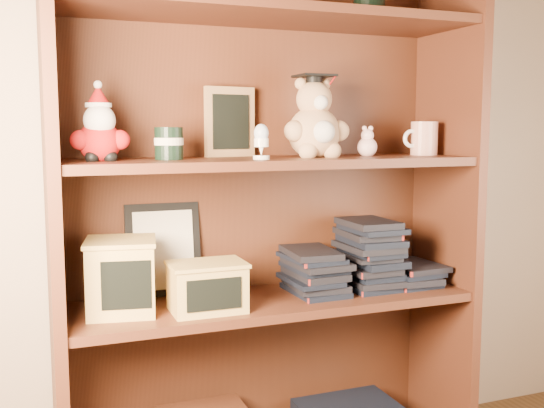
{
  "coord_description": "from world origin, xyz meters",
  "views": [
    {
      "loc": [
        -0.49,
        -0.35,
        1.03
      ],
      "look_at": [
        0.15,
        1.3,
        0.82
      ],
      "focal_mm": 42.0,
      "sensor_mm": 36.0,
      "label": 1
    }
  ],
  "objects_px": {
    "bookcase": "(265,216)",
    "grad_teddy_bear": "(315,125)",
    "teacher_mug": "(423,138)",
    "treats_box": "(121,276)"
  },
  "relations": [
    {
      "from": "bookcase",
      "to": "treats_box",
      "type": "distance_m",
      "value": 0.44
    },
    {
      "from": "grad_teddy_bear",
      "to": "teacher_mug",
      "type": "relative_size",
      "value": 2.08
    },
    {
      "from": "bookcase",
      "to": "teacher_mug",
      "type": "distance_m",
      "value": 0.55
    },
    {
      "from": "bookcase",
      "to": "grad_teddy_bear",
      "type": "height_order",
      "value": "bookcase"
    },
    {
      "from": "teacher_mug",
      "to": "treats_box",
      "type": "relative_size",
      "value": 0.55
    },
    {
      "from": "teacher_mug",
      "to": "treats_box",
      "type": "xyz_separation_m",
      "value": [
        -0.92,
        -0.0,
        -0.35
      ]
    },
    {
      "from": "teacher_mug",
      "to": "treats_box",
      "type": "bearing_deg",
      "value": -179.95
    },
    {
      "from": "bookcase",
      "to": "teacher_mug",
      "type": "relative_size",
      "value": 13.88
    },
    {
      "from": "bookcase",
      "to": "treats_box",
      "type": "relative_size",
      "value": 7.69
    },
    {
      "from": "grad_teddy_bear",
      "to": "treats_box",
      "type": "xyz_separation_m",
      "value": [
        -0.55,
        0.01,
        -0.39
      ]
    }
  ]
}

